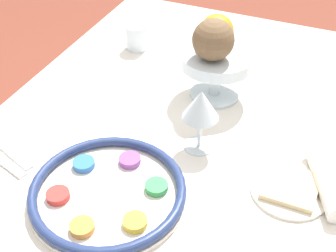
{
  "coord_description": "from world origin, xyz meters",
  "views": [
    {
      "loc": [
        -0.63,
        -0.26,
        1.43
      ],
      "look_at": [
        0.1,
        0.05,
        0.78
      ],
      "focal_mm": 50.0,
      "sensor_mm": 36.0,
      "label": 1
    }
  ],
  "objects_px": {
    "fruit_stand": "(217,63)",
    "napkin_roll": "(326,180)",
    "seder_plate": "(108,192)",
    "orange_fruit": "(217,31)",
    "cup_near": "(137,37)",
    "coconut": "(213,40)",
    "bread_plate": "(290,189)",
    "wine_glass": "(201,107)"
  },
  "relations": [
    {
      "from": "orange_fruit",
      "to": "coconut",
      "type": "relative_size",
      "value": 0.83
    },
    {
      "from": "cup_near",
      "to": "napkin_roll",
      "type": "bearing_deg",
      "value": -121.26
    },
    {
      "from": "napkin_roll",
      "to": "cup_near",
      "type": "bearing_deg",
      "value": 58.74
    },
    {
      "from": "napkin_roll",
      "to": "bread_plate",
      "type": "bearing_deg",
      "value": 119.63
    },
    {
      "from": "bread_plate",
      "to": "napkin_roll",
      "type": "distance_m",
      "value": 0.07
    },
    {
      "from": "fruit_stand",
      "to": "orange_fruit",
      "type": "height_order",
      "value": "orange_fruit"
    },
    {
      "from": "napkin_roll",
      "to": "cup_near",
      "type": "relative_size",
      "value": 2.53
    },
    {
      "from": "cup_near",
      "to": "bread_plate",
      "type": "bearing_deg",
      "value": -126.68
    },
    {
      "from": "napkin_roll",
      "to": "coconut",
      "type": "bearing_deg",
      "value": 58.32
    },
    {
      "from": "orange_fruit",
      "to": "cup_near",
      "type": "relative_size",
      "value": 1.1
    },
    {
      "from": "wine_glass",
      "to": "fruit_stand",
      "type": "distance_m",
      "value": 0.2
    },
    {
      "from": "coconut",
      "to": "bread_plate",
      "type": "xyz_separation_m",
      "value": [
        -0.23,
        -0.25,
        -0.16
      ]
    },
    {
      "from": "coconut",
      "to": "napkin_roll",
      "type": "xyz_separation_m",
      "value": [
        -0.19,
        -0.31,
        -0.15
      ]
    },
    {
      "from": "bread_plate",
      "to": "orange_fruit",
      "type": "bearing_deg",
      "value": 42.27
    },
    {
      "from": "orange_fruit",
      "to": "cup_near",
      "type": "bearing_deg",
      "value": 67.95
    },
    {
      "from": "fruit_stand",
      "to": "cup_near",
      "type": "xyz_separation_m",
      "value": [
        0.14,
        0.29,
        -0.06
      ]
    },
    {
      "from": "seder_plate",
      "to": "orange_fruit",
      "type": "relative_size",
      "value": 3.79
    },
    {
      "from": "orange_fruit",
      "to": "napkin_roll",
      "type": "distance_m",
      "value": 0.43
    },
    {
      "from": "seder_plate",
      "to": "orange_fruit",
      "type": "xyz_separation_m",
      "value": [
        0.44,
        -0.07,
        0.15
      ]
    },
    {
      "from": "fruit_stand",
      "to": "napkin_roll",
      "type": "relative_size",
      "value": 0.98
    },
    {
      "from": "orange_fruit",
      "to": "coconut",
      "type": "distance_m",
      "value": 0.06
    },
    {
      "from": "seder_plate",
      "to": "cup_near",
      "type": "relative_size",
      "value": 4.18
    },
    {
      "from": "wine_glass",
      "to": "bread_plate",
      "type": "xyz_separation_m",
      "value": [
        -0.05,
        -0.21,
        -0.1
      ]
    },
    {
      "from": "wine_glass",
      "to": "cup_near",
      "type": "height_order",
      "value": "wine_glass"
    },
    {
      "from": "coconut",
      "to": "cup_near",
      "type": "xyz_separation_m",
      "value": [
        0.17,
        0.28,
        -0.14
      ]
    },
    {
      "from": "napkin_roll",
      "to": "cup_near",
      "type": "xyz_separation_m",
      "value": [
        0.36,
        0.59,
        0.01
      ]
    },
    {
      "from": "orange_fruit",
      "to": "bread_plate",
      "type": "distance_m",
      "value": 0.42
    },
    {
      "from": "coconut",
      "to": "bread_plate",
      "type": "bearing_deg",
      "value": -132.4
    },
    {
      "from": "fruit_stand",
      "to": "bread_plate",
      "type": "distance_m",
      "value": 0.36
    },
    {
      "from": "wine_glass",
      "to": "napkin_roll",
      "type": "xyz_separation_m",
      "value": [
        -0.02,
        -0.28,
        -0.09
      ]
    },
    {
      "from": "napkin_roll",
      "to": "orange_fruit",
      "type": "bearing_deg",
      "value": 52.13
    },
    {
      "from": "bread_plate",
      "to": "cup_near",
      "type": "relative_size",
      "value": 2.14
    },
    {
      "from": "napkin_roll",
      "to": "cup_near",
      "type": "height_order",
      "value": "cup_near"
    },
    {
      "from": "coconut",
      "to": "cup_near",
      "type": "bearing_deg",
      "value": 59.2
    },
    {
      "from": "wine_glass",
      "to": "coconut",
      "type": "height_order",
      "value": "coconut"
    },
    {
      "from": "seder_plate",
      "to": "coconut",
      "type": "height_order",
      "value": "coconut"
    },
    {
      "from": "coconut",
      "to": "bread_plate",
      "type": "distance_m",
      "value": 0.38
    },
    {
      "from": "coconut",
      "to": "bread_plate",
      "type": "height_order",
      "value": "coconut"
    },
    {
      "from": "coconut",
      "to": "cup_near",
      "type": "height_order",
      "value": "coconut"
    },
    {
      "from": "fruit_stand",
      "to": "coconut",
      "type": "xyz_separation_m",
      "value": [
        -0.03,
        0.0,
        0.08
      ]
    },
    {
      "from": "cup_near",
      "to": "seder_plate",
      "type": "bearing_deg",
      "value": -159.55
    },
    {
      "from": "seder_plate",
      "to": "bread_plate",
      "type": "bearing_deg",
      "value": -64.52
    }
  ]
}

